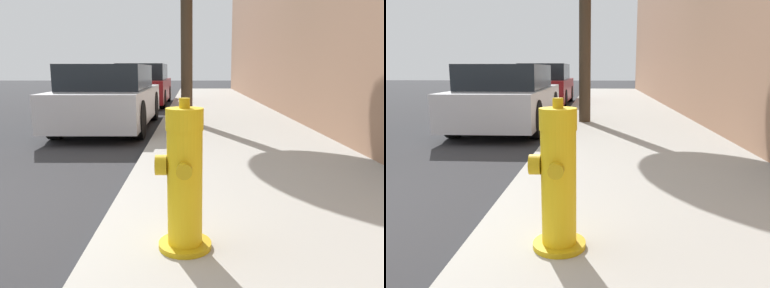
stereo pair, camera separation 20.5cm
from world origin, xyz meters
TOP-DOWN VIEW (x-y plane):
  - sidewalk_slab at (3.24, 0.00)m, footprint 3.02×40.00m
  - fire_hydrant at (2.37, -0.36)m, footprint 0.36×0.35m
  - parked_car_near at (0.69, 5.38)m, footprint 1.72×4.20m
  - parked_car_mid at (0.71, 10.84)m, footprint 1.71×4.29m

SIDE VIEW (x-z plane):
  - sidewalk_slab at x=3.24m, z-range 0.00..0.12m
  - fire_hydrant at x=2.37m, z-range 0.08..1.05m
  - parked_car_near at x=0.69m, z-range -0.01..1.34m
  - parked_car_mid at x=0.71m, z-range -0.03..1.42m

